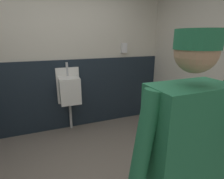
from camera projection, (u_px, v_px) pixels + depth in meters
The scene contains 5 objects.
wall_back at pixel (60, 53), 3.06m from camera, with size 4.41×0.12×2.80m, color beige.
wainscot_band_back at pixel (64, 95), 3.21m from camera, with size 3.81×0.03×1.28m, color #19232D.
urinal_solo at pixel (69, 90), 3.07m from camera, with size 0.40×0.34×1.24m.
person at pixel (184, 156), 1.01m from camera, with size 0.66×0.60×1.69m.
soap_dispenser at pixel (124, 48), 3.37m from camera, with size 0.10×0.07×0.18m, color silver.
Camera 1 is at (-0.29, -1.54, 1.65)m, focal length 28.32 mm.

